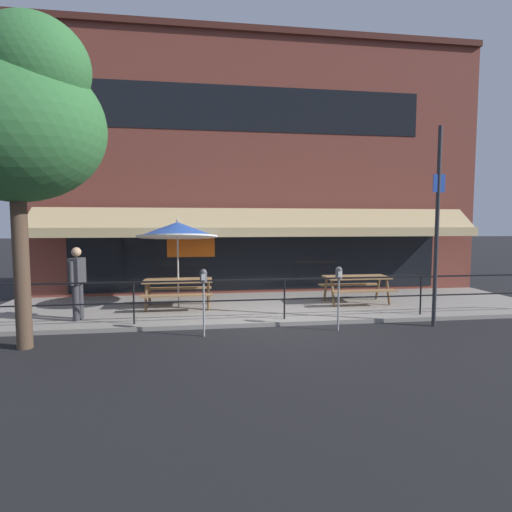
{
  "coord_description": "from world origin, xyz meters",
  "views": [
    {
      "loc": [
        -1.95,
        -8.82,
        2.35
      ],
      "look_at": [
        -0.5,
        1.6,
        1.5
      ],
      "focal_mm": 28.0,
      "sensor_mm": 36.0,
      "label": 1
    }
  ],
  "objects_px": {
    "street_tree_curbside": "(18,117)",
    "picnic_table_left": "(178,285)",
    "picnic_table_centre": "(356,282)",
    "parking_meter_far": "(339,279)",
    "patio_umbrella_left": "(177,230)",
    "pedestrian_walking": "(77,279)",
    "parking_meter_near": "(203,282)",
    "street_sign_pole": "(437,225)"
  },
  "relations": [
    {
      "from": "pedestrian_walking",
      "to": "picnic_table_centre",
      "type": "bearing_deg",
      "value": 8.09
    },
    {
      "from": "picnic_table_left",
      "to": "pedestrian_walking",
      "type": "relative_size",
      "value": 1.05
    },
    {
      "from": "parking_meter_far",
      "to": "street_sign_pole",
      "type": "relative_size",
      "value": 0.31
    },
    {
      "from": "picnic_table_centre",
      "to": "street_sign_pole",
      "type": "xyz_separation_m",
      "value": [
        0.92,
        -2.35,
        1.61
      ]
    },
    {
      "from": "patio_umbrella_left",
      "to": "parking_meter_far",
      "type": "height_order",
      "value": "patio_umbrella_left"
    },
    {
      "from": "picnic_table_left",
      "to": "street_sign_pole",
      "type": "height_order",
      "value": "street_sign_pole"
    },
    {
      "from": "pedestrian_walking",
      "to": "parking_meter_far",
      "type": "bearing_deg",
      "value": -13.35
    },
    {
      "from": "parking_meter_near",
      "to": "patio_umbrella_left",
      "type": "bearing_deg",
      "value": 104.31
    },
    {
      "from": "parking_meter_far",
      "to": "picnic_table_left",
      "type": "bearing_deg",
      "value": 145.82
    },
    {
      "from": "parking_meter_near",
      "to": "street_tree_curbside",
      "type": "bearing_deg",
      "value": -173.11
    },
    {
      "from": "street_tree_curbside",
      "to": "picnic_table_left",
      "type": "bearing_deg",
      "value": 47.85
    },
    {
      "from": "street_tree_curbside",
      "to": "parking_meter_near",
      "type": "bearing_deg",
      "value": 6.89
    },
    {
      "from": "picnic_table_centre",
      "to": "pedestrian_walking",
      "type": "distance_m",
      "value": 7.31
    },
    {
      "from": "picnic_table_centre",
      "to": "street_sign_pole",
      "type": "distance_m",
      "value": 3.0
    },
    {
      "from": "pedestrian_walking",
      "to": "street_sign_pole",
      "type": "xyz_separation_m",
      "value": [
        8.15,
        -1.33,
        1.26
      ]
    },
    {
      "from": "street_sign_pole",
      "to": "parking_meter_near",
      "type": "bearing_deg",
      "value": -178.75
    },
    {
      "from": "street_tree_curbside",
      "to": "parking_meter_far",
      "type": "bearing_deg",
      "value": 4.14
    },
    {
      "from": "picnic_table_centre",
      "to": "patio_umbrella_left",
      "type": "xyz_separation_m",
      "value": [
        -4.98,
        0.11,
        1.47
      ]
    },
    {
      "from": "picnic_table_left",
      "to": "parking_meter_near",
      "type": "xyz_separation_m",
      "value": [
        0.66,
        -2.5,
        0.44
      ]
    },
    {
      "from": "pedestrian_walking",
      "to": "parking_meter_near",
      "type": "height_order",
      "value": "pedestrian_walking"
    },
    {
      "from": "parking_meter_far",
      "to": "street_tree_curbside",
      "type": "height_order",
      "value": "street_tree_curbside"
    },
    {
      "from": "pedestrian_walking",
      "to": "street_sign_pole",
      "type": "bearing_deg",
      "value": -9.24
    },
    {
      "from": "parking_meter_near",
      "to": "pedestrian_walking",
      "type": "bearing_deg",
      "value": 153.64
    },
    {
      "from": "picnic_table_left",
      "to": "patio_umbrella_left",
      "type": "relative_size",
      "value": 0.75
    },
    {
      "from": "picnic_table_left",
      "to": "pedestrian_walking",
      "type": "xyz_separation_m",
      "value": [
        -2.25,
        -1.05,
        0.35
      ]
    },
    {
      "from": "picnic_table_left",
      "to": "street_tree_curbside",
      "type": "height_order",
      "value": "street_tree_curbside"
    },
    {
      "from": "patio_umbrella_left",
      "to": "pedestrian_walking",
      "type": "bearing_deg",
      "value": -153.11
    },
    {
      "from": "parking_meter_near",
      "to": "parking_meter_far",
      "type": "distance_m",
      "value": 2.94
    },
    {
      "from": "picnic_table_left",
      "to": "pedestrian_walking",
      "type": "bearing_deg",
      "value": -154.88
    },
    {
      "from": "patio_umbrella_left",
      "to": "pedestrian_walking",
      "type": "xyz_separation_m",
      "value": [
        -2.25,
        -1.14,
        -1.12
      ]
    },
    {
      "from": "picnic_table_left",
      "to": "picnic_table_centre",
      "type": "xyz_separation_m",
      "value": [
        4.98,
        -0.03,
        0.0
      ]
    },
    {
      "from": "street_sign_pole",
      "to": "street_tree_curbside",
      "type": "bearing_deg",
      "value": -176.58
    },
    {
      "from": "picnic_table_left",
      "to": "picnic_table_centre",
      "type": "distance_m",
      "value": 4.98
    },
    {
      "from": "parking_meter_near",
      "to": "street_tree_curbside",
      "type": "distance_m",
      "value": 4.54
    },
    {
      "from": "patio_umbrella_left",
      "to": "parking_meter_near",
      "type": "distance_m",
      "value": 2.86
    },
    {
      "from": "parking_meter_far",
      "to": "patio_umbrella_left",
      "type": "bearing_deg",
      "value": 144.9
    },
    {
      "from": "parking_meter_near",
      "to": "parking_meter_far",
      "type": "bearing_deg",
      "value": 1.06
    },
    {
      "from": "picnic_table_centre",
      "to": "pedestrian_walking",
      "type": "relative_size",
      "value": 1.05
    },
    {
      "from": "patio_umbrella_left",
      "to": "parking_meter_near",
      "type": "bearing_deg",
      "value": -75.69
    },
    {
      "from": "parking_meter_near",
      "to": "parking_meter_far",
      "type": "relative_size",
      "value": 1.0
    },
    {
      "from": "parking_meter_near",
      "to": "street_sign_pole",
      "type": "bearing_deg",
      "value": 1.25
    },
    {
      "from": "patio_umbrella_left",
      "to": "street_tree_curbside",
      "type": "relative_size",
      "value": 0.4
    }
  ]
}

